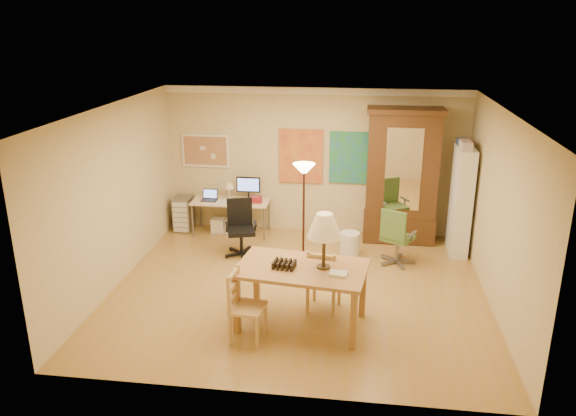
# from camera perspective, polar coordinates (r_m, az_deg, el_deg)

# --- Properties ---
(floor) EXTENTS (5.50, 5.50, 0.00)m
(floor) POSITION_cam_1_polar(r_m,az_deg,el_deg) (8.50, 1.07, -8.24)
(floor) COLOR #A47D3A
(floor) RESTS_ON ground
(crown_molding) EXTENTS (5.50, 0.08, 0.12)m
(crown_molding) POSITION_cam_1_polar(r_m,az_deg,el_deg) (10.10, 2.81, 11.80)
(crown_molding) COLOR white
(crown_molding) RESTS_ON floor
(corkboard) EXTENTS (0.90, 0.04, 0.62)m
(corkboard) POSITION_cam_1_polar(r_m,az_deg,el_deg) (10.68, -8.37, 5.78)
(corkboard) COLOR #A2704C
(corkboard) RESTS_ON floor
(art_panel_left) EXTENTS (0.80, 0.04, 1.00)m
(art_panel_left) POSITION_cam_1_polar(r_m,az_deg,el_deg) (10.34, 1.32, 5.28)
(art_panel_left) COLOR gold
(art_panel_left) RESTS_ON floor
(art_panel_right) EXTENTS (0.75, 0.04, 0.95)m
(art_panel_right) POSITION_cam_1_polar(r_m,az_deg,el_deg) (10.29, 6.33, 5.09)
(art_panel_right) COLOR teal
(art_panel_right) RESTS_ON floor
(dining_table) EXTENTS (1.77, 1.20, 1.56)m
(dining_table) POSITION_cam_1_polar(r_m,az_deg,el_deg) (7.17, 2.21, -4.88)
(dining_table) COLOR brown
(dining_table) RESTS_ON floor
(ladder_chair_back) EXTENTS (0.49, 0.47, 0.91)m
(ladder_chair_back) POSITION_cam_1_polar(r_m,az_deg,el_deg) (7.78, 3.63, -7.48)
(ladder_chair_back) COLOR #AB814E
(ladder_chair_back) RESTS_ON floor
(ladder_chair_left) EXTENTS (0.45, 0.47, 0.93)m
(ladder_chair_left) POSITION_cam_1_polar(r_m,az_deg,el_deg) (7.12, -4.36, -10.10)
(ladder_chair_left) COLOR #AB814E
(ladder_chair_left) RESTS_ON floor
(torchiere_lamp) EXTENTS (0.33, 0.33, 1.83)m
(torchiere_lamp) POSITION_cam_1_polar(r_m,az_deg,el_deg) (8.36, 1.62, 2.11)
(torchiere_lamp) COLOR #381D16
(torchiere_lamp) RESTS_ON floor
(computer_desk) EXTENTS (1.42, 0.62, 1.08)m
(computer_desk) POSITION_cam_1_polar(r_m,az_deg,el_deg) (10.55, -5.61, -0.52)
(computer_desk) COLOR beige
(computer_desk) RESTS_ON floor
(office_chair_black) EXTENTS (0.60, 0.60, 0.97)m
(office_chair_black) POSITION_cam_1_polar(r_m,az_deg,el_deg) (9.61, -4.78, -3.33)
(office_chair_black) COLOR black
(office_chair_black) RESTS_ON floor
(office_chair_green) EXTENTS (0.60, 0.61, 0.98)m
(office_chair_green) POSITION_cam_1_polar(r_m,az_deg,el_deg) (9.40, 10.94, -4.13)
(office_chair_green) COLOR slate
(office_chair_green) RESTS_ON floor
(drawer_cart) EXTENTS (0.33, 0.40, 0.66)m
(drawer_cart) POSITION_cam_1_polar(r_m,az_deg,el_deg) (10.84, -10.57, -0.58)
(drawer_cart) COLOR slate
(drawer_cart) RESTS_ON floor
(armoire) EXTENTS (1.31, 0.62, 2.41)m
(armoire) POSITION_cam_1_polar(r_m,az_deg,el_deg) (10.19, 11.42, 2.37)
(armoire) COLOR #3C2110
(armoire) RESTS_ON floor
(bookshelf) EXTENTS (0.28, 0.74, 1.85)m
(bookshelf) POSITION_cam_1_polar(r_m,az_deg,el_deg) (9.91, 17.14, 0.64)
(bookshelf) COLOR white
(bookshelf) RESTS_ON floor
(wastebin) EXTENTS (0.34, 0.34, 0.42)m
(wastebin) POSITION_cam_1_polar(r_m,az_deg,el_deg) (9.60, 6.27, -3.71)
(wastebin) COLOR silver
(wastebin) RESTS_ON floor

